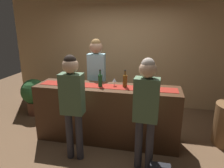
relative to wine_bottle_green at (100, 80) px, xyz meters
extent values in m
plane|color=brown|center=(0.10, 0.04, -1.15)|extent=(10.00, 10.00, 0.00)
cube|color=tan|center=(0.10, 1.94, 0.30)|extent=(6.00, 0.12, 2.90)
cube|color=#472B19|center=(0.10, 0.04, -0.63)|extent=(2.53, 0.60, 1.03)
cube|color=maroon|center=(0.10, 0.04, -0.11)|extent=(2.40, 0.28, 0.01)
cylinder|color=#194723|center=(0.00, 0.00, -0.01)|extent=(0.07, 0.07, 0.21)
cylinder|color=#194723|center=(0.00, 0.00, 0.13)|extent=(0.03, 0.03, 0.08)
cylinder|color=black|center=(0.00, 0.00, 0.18)|extent=(0.03, 0.03, 0.02)
cylinder|color=brown|center=(0.42, 0.06, -0.01)|extent=(0.07, 0.07, 0.21)
cylinder|color=brown|center=(0.42, 0.06, 0.13)|extent=(0.03, 0.03, 0.08)
cylinder|color=black|center=(0.42, 0.06, 0.18)|extent=(0.03, 0.03, 0.02)
cylinder|color=silver|center=(0.23, 0.08, -0.11)|extent=(0.06, 0.06, 0.00)
cylinder|color=silver|center=(0.23, 0.08, -0.07)|extent=(0.01, 0.01, 0.08)
cone|color=silver|center=(0.23, 0.08, 0.00)|extent=(0.07, 0.07, 0.06)
cylinder|color=silver|center=(-0.60, 0.02, -0.11)|extent=(0.06, 0.06, 0.00)
cylinder|color=silver|center=(-0.60, 0.02, -0.07)|extent=(0.01, 0.01, 0.08)
cone|color=silver|center=(-0.60, 0.02, 0.00)|extent=(0.07, 0.07, 0.06)
cylinder|color=#26262B|center=(-0.17, 0.62, -0.73)|extent=(0.11, 0.11, 0.84)
cylinder|color=#26262B|center=(-0.33, 0.61, -0.73)|extent=(0.11, 0.11, 0.84)
cube|color=#99D1E0|center=(-0.25, 0.62, 0.03)|extent=(0.35, 0.22, 0.67)
sphere|color=tan|center=(-0.25, 0.62, 0.49)|extent=(0.25, 0.25, 0.25)
sphere|color=olive|center=(-0.25, 0.62, 0.56)|extent=(0.20, 0.20, 0.20)
cylinder|color=#33333D|center=(0.74, -0.61, -0.76)|extent=(0.11, 0.11, 0.78)
cylinder|color=#33333D|center=(0.90, -0.62, -0.76)|extent=(0.11, 0.11, 0.78)
cube|color=#4C6B4C|center=(0.82, -0.62, -0.06)|extent=(0.35, 0.22, 0.62)
sphere|color=#DBAD89|center=(0.82, -0.62, 0.36)|extent=(0.23, 0.23, 0.23)
sphere|color=#AD9E8E|center=(0.82, -0.62, 0.43)|extent=(0.18, 0.18, 0.18)
cylinder|color=#33333D|center=(-0.35, -0.61, -0.76)|extent=(0.11, 0.11, 0.78)
cylinder|color=#33333D|center=(-0.19, -0.60, -0.76)|extent=(0.11, 0.11, 0.78)
cube|color=#4C6B4C|center=(-0.27, -0.61, -0.06)|extent=(0.35, 0.21, 0.62)
sphere|color=#DBAD89|center=(-0.27, -0.61, 0.37)|extent=(0.23, 0.23, 0.23)
sphere|color=black|center=(-0.27, -0.61, 0.43)|extent=(0.18, 0.18, 0.18)
cylinder|color=brown|center=(-1.83, 0.78, -0.99)|extent=(0.36, 0.36, 0.31)
sphere|color=#2D6633|center=(-1.83, 0.78, -0.59)|extent=(0.58, 0.58, 0.58)
camera|label=1|loc=(0.91, -3.28, 0.94)|focal=32.97mm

